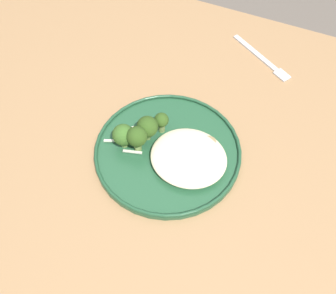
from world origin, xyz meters
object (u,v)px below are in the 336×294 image
at_px(seared_scallop_on_noodles, 212,159).
at_px(broccoli_floret_left_leaning, 123,135).
at_px(broccoli_floret_right_tilted, 147,127).
at_px(dinner_fork, 262,59).
at_px(broccoli_floret_small_sprig, 137,137).
at_px(seared_scallop_tilted_round, 180,152).
at_px(broccoli_floret_rear_charred, 161,121).
at_px(seared_scallop_center_golden, 208,144).
at_px(seared_scallop_rear_pale, 180,165).
at_px(dinner_plate, 168,150).
at_px(seared_scallop_half_hidden, 214,174).

height_order(seared_scallop_on_noodles, broccoli_floret_left_leaning, broccoli_floret_left_leaning).
xyz_separation_m(broccoli_floret_right_tilted, dinner_fork, (0.14, 0.33, -0.04)).
bearing_deg(broccoli_floret_right_tilted, broccoli_floret_small_sprig, -100.97).
distance_m(broccoli_floret_left_leaning, broccoli_floret_right_tilted, 0.05).
distance_m(seared_scallop_tilted_round, broccoli_floret_rear_charred, 0.07).
distance_m(seared_scallop_tilted_round, broccoli_floret_right_tilted, 0.08).
bearing_deg(seared_scallop_center_golden, seared_scallop_on_noodles, -56.81).
relative_size(seared_scallop_center_golden, seared_scallop_rear_pale, 1.02).
xyz_separation_m(dinner_plate, seared_scallop_half_hidden, (0.10, -0.02, 0.01)).
distance_m(seared_scallop_center_golden, seared_scallop_half_hidden, 0.07).
xyz_separation_m(seared_scallop_center_golden, seared_scallop_tilted_round, (-0.04, -0.04, -0.00)).
bearing_deg(broccoli_floret_left_leaning, seared_scallop_on_noodles, 11.11).
bearing_deg(dinner_fork, seared_scallop_on_noodles, -90.82).
relative_size(dinner_plate, dinner_fork, 1.72).
relative_size(seared_scallop_rear_pale, broccoli_floret_small_sprig, 0.49).
height_order(seared_scallop_center_golden, broccoli_floret_rear_charred, broccoli_floret_rear_charred).
bearing_deg(broccoli_floret_right_tilted, seared_scallop_rear_pale, -24.64).
height_order(seared_scallop_half_hidden, seared_scallop_rear_pale, seared_scallop_rear_pale).
distance_m(dinner_plate, seared_scallop_on_noodles, 0.09).
distance_m(seared_scallop_on_noodles, dinner_fork, 0.33).
height_order(broccoli_floret_small_sprig, broccoli_floret_left_leaning, broccoli_floret_small_sprig).
height_order(seared_scallop_on_noodles, dinner_fork, seared_scallop_on_noodles).
xyz_separation_m(broccoli_floret_small_sprig, dinner_fork, (0.15, 0.36, -0.05)).
bearing_deg(seared_scallop_on_noodles, seared_scallop_rear_pale, -141.82).
height_order(broccoli_floret_rear_charred, dinner_fork, broccoli_floret_rear_charred).
relative_size(seared_scallop_rear_pale, broccoli_floret_rear_charred, 0.62).
bearing_deg(seared_scallop_on_noodles, broccoli_floret_right_tilted, 179.73).
distance_m(dinner_plate, seared_scallop_half_hidden, 0.11).
xyz_separation_m(seared_scallop_on_noodles, broccoli_floret_small_sprig, (-0.14, -0.03, 0.03)).
xyz_separation_m(broccoli_floret_rear_charred, broccoli_floret_left_leaning, (-0.05, -0.06, 0.00)).
height_order(seared_scallop_tilted_round, dinner_fork, seared_scallop_tilted_round).
xyz_separation_m(dinner_plate, broccoli_floret_small_sprig, (-0.05, -0.02, 0.04)).
height_order(dinner_plate, seared_scallop_half_hidden, seared_scallop_half_hidden).
bearing_deg(seared_scallop_on_noodles, dinner_plate, -174.21).
relative_size(dinner_plate, seared_scallop_rear_pale, 9.53).
distance_m(broccoli_floret_left_leaning, dinner_fork, 0.41).
bearing_deg(seared_scallop_center_golden, seared_scallop_rear_pale, -114.39).
relative_size(seared_scallop_rear_pale, dinner_fork, 0.18).
bearing_deg(seared_scallop_half_hidden, broccoli_floret_right_tilted, 168.77).
distance_m(seared_scallop_on_noodles, broccoli_floret_left_leaning, 0.18).
bearing_deg(broccoli_floret_left_leaning, seared_scallop_center_golden, 22.31).
bearing_deg(broccoli_floret_left_leaning, seared_scallop_rear_pale, -2.57).
xyz_separation_m(seared_scallop_tilted_round, broccoli_floret_left_leaning, (-0.11, -0.02, 0.02)).
relative_size(seared_scallop_tilted_round, broccoli_floret_small_sprig, 0.52).
height_order(seared_scallop_tilted_round, broccoli_floret_small_sprig, broccoli_floret_small_sprig).
bearing_deg(dinner_fork, broccoli_floret_rear_charred, -112.49).
xyz_separation_m(seared_scallop_center_golden, seared_scallop_rear_pale, (-0.03, -0.07, 0.00)).
height_order(broccoli_floret_left_leaning, dinner_fork, broccoli_floret_left_leaning).
bearing_deg(seared_scallop_center_golden, broccoli_floret_left_leaning, -157.69).
distance_m(seared_scallop_rear_pale, dinner_fork, 0.38).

